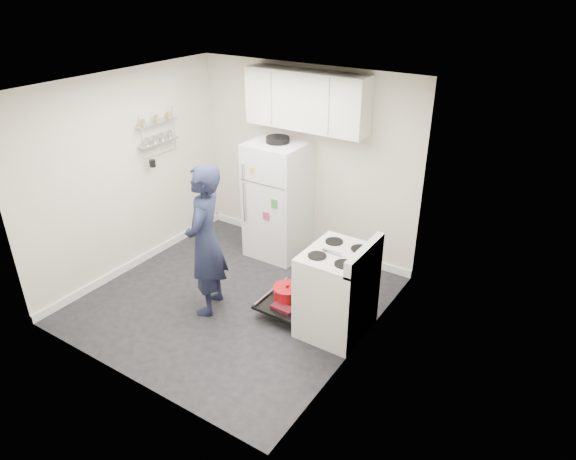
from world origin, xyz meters
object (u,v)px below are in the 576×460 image
Objects in this scene: electric_range at (336,292)px; person at (205,241)px; refrigerator at (278,199)px; open_oven_door at (288,296)px.

electric_range is 0.63× the size of person.
person is (-1.39, -0.43, 0.40)m from electric_range.
person is (0.07, -1.53, 0.08)m from refrigerator.
refrigerator is at bearing 160.69° from person.
person is at bearing -162.77° from electric_range.
refrigerator is at bearing 143.13° from electric_range.
refrigerator is (-1.47, 1.10, 0.32)m from electric_range.
open_oven_door is 1.53m from refrigerator.
person reaches higher than refrigerator.
open_oven_door is (-0.60, -0.00, -0.27)m from electric_range.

